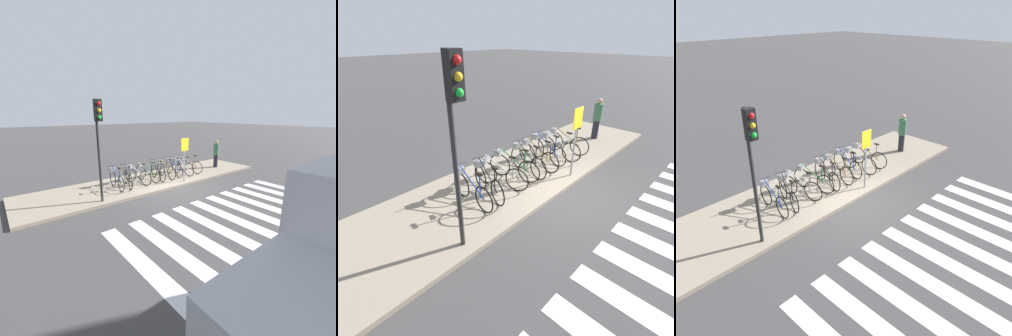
# 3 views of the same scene
# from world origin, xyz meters

# --- Properties ---
(ground_plane) EXTENTS (120.00, 120.00, 0.00)m
(ground_plane) POSITION_xyz_m (0.00, 0.00, 0.00)
(ground_plane) COLOR #423F3F
(sidewalk) EXTENTS (12.69, 3.10, 0.12)m
(sidewalk) POSITION_xyz_m (0.00, 1.55, 0.06)
(sidewalk) COLOR gray
(sidewalk) RESTS_ON ground_plane
(parked_bicycle_0) EXTENTS (0.46, 1.69, 1.04)m
(parked_bicycle_0) POSITION_xyz_m (-2.25, 1.43, 0.57)
(parked_bicycle_0) COLOR black
(parked_bicycle_0) RESTS_ON sidewalk
(parked_bicycle_1) EXTENTS (0.60, 1.64, 1.04)m
(parked_bicycle_1) POSITION_xyz_m (-1.69, 1.39, 0.57)
(parked_bicycle_1) COLOR black
(parked_bicycle_1) RESTS_ON sidewalk
(parked_bicycle_2) EXTENTS (0.62, 1.63, 1.04)m
(parked_bicycle_2) POSITION_xyz_m (-1.18, 1.46, 0.57)
(parked_bicycle_2) COLOR black
(parked_bicycle_2) RESTS_ON sidewalk
(parked_bicycle_3) EXTENTS (0.57, 1.65, 1.04)m
(parked_bicycle_3) POSITION_xyz_m (-0.55, 1.53, 0.57)
(parked_bicycle_3) COLOR black
(parked_bicycle_3) RESTS_ON sidewalk
(parked_bicycle_4) EXTENTS (0.49, 1.67, 1.04)m
(parked_bicycle_4) POSITION_xyz_m (0.06, 1.47, 0.57)
(parked_bicycle_4) COLOR black
(parked_bicycle_4) RESTS_ON sidewalk
(parked_bicycle_5) EXTENTS (0.46, 1.69, 1.04)m
(parked_bicycle_5) POSITION_xyz_m (0.58, 1.46, 0.57)
(parked_bicycle_5) COLOR black
(parked_bicycle_5) RESTS_ON sidewalk
(parked_bicycle_6) EXTENTS (0.46, 1.68, 1.04)m
(parked_bicycle_6) POSITION_xyz_m (1.18, 1.54, 0.57)
(parked_bicycle_6) COLOR black
(parked_bicycle_6) RESTS_ON sidewalk
(parked_bicycle_7) EXTENTS (0.46, 1.69, 1.04)m
(parked_bicycle_7) POSITION_xyz_m (1.66, 1.40, 0.57)
(parked_bicycle_7) COLOR black
(parked_bicycle_7) RESTS_ON sidewalk
(parked_bicycle_8) EXTENTS (0.49, 1.67, 1.04)m
(parked_bicycle_8) POSITION_xyz_m (2.27, 1.46, 0.57)
(parked_bicycle_8) COLOR black
(parked_bicycle_8) RESTS_ON sidewalk
(pedestrian) EXTENTS (0.34, 0.34, 1.68)m
(pedestrian) POSITION_xyz_m (4.47, 1.32, 1.00)
(pedestrian) COLOR #23232D
(pedestrian) RESTS_ON sidewalk
(traffic_light) EXTENTS (0.24, 0.40, 3.77)m
(traffic_light) POSITION_xyz_m (-3.35, 0.24, 2.82)
(traffic_light) COLOR #2D2D2D
(traffic_light) RESTS_ON sidewalk
(sign_post) EXTENTS (0.44, 0.07, 2.13)m
(sign_post) POSITION_xyz_m (0.86, 0.29, 1.58)
(sign_post) COLOR #99999E
(sign_post) RESTS_ON sidewalk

